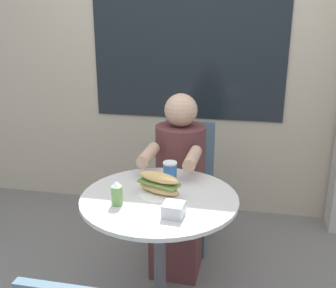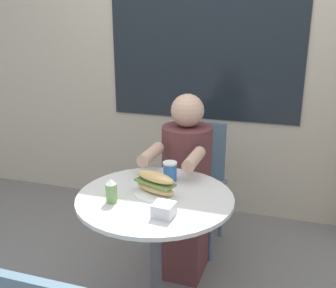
# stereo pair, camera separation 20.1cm
# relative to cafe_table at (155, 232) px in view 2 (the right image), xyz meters

# --- Properties ---
(storefront_wall) EXTENTS (8.00, 0.09, 2.80)m
(storefront_wall) POSITION_rel_cafe_table_xyz_m (-0.00, 1.43, 0.85)
(storefront_wall) COLOR #B7A88E
(storefront_wall) RESTS_ON ground_plane
(cafe_table) EXTENTS (0.76, 0.76, 0.74)m
(cafe_table) POSITION_rel_cafe_table_xyz_m (0.00, 0.00, 0.00)
(cafe_table) COLOR beige
(cafe_table) RESTS_ON ground_plane
(diner_chair) EXTENTS (0.39, 0.39, 0.87)m
(diner_chair) POSITION_rel_cafe_table_xyz_m (-0.00, 0.90, -0.03)
(diner_chair) COLOR slate
(diner_chair) RESTS_ON ground_plane
(seated_diner) EXTENTS (0.32, 0.56, 1.14)m
(seated_diner) POSITION_rel_cafe_table_xyz_m (-0.00, 0.55, -0.05)
(seated_diner) COLOR brown
(seated_diner) RESTS_ON ground_plane
(sandwich_on_plate) EXTENTS (0.23, 0.20, 0.11)m
(sandwich_on_plate) POSITION_rel_cafe_table_xyz_m (-0.01, 0.02, 0.25)
(sandwich_on_plate) COLOR white
(sandwich_on_plate) RESTS_ON cafe_table
(drink_cup) EXTENTS (0.07, 0.07, 0.10)m
(drink_cup) POSITION_rel_cafe_table_xyz_m (0.01, 0.20, 0.25)
(drink_cup) COLOR #336BB7
(drink_cup) RESTS_ON cafe_table
(napkin_box) EXTENTS (0.10, 0.10, 0.06)m
(napkin_box) POSITION_rel_cafe_table_xyz_m (0.10, -0.18, 0.23)
(napkin_box) COLOR silver
(napkin_box) RESTS_ON cafe_table
(condiment_bottle) EXTENTS (0.05, 0.05, 0.12)m
(condiment_bottle) POSITION_rel_cafe_table_xyz_m (-0.17, -0.12, 0.25)
(condiment_bottle) COLOR #66934C
(condiment_bottle) RESTS_ON cafe_table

